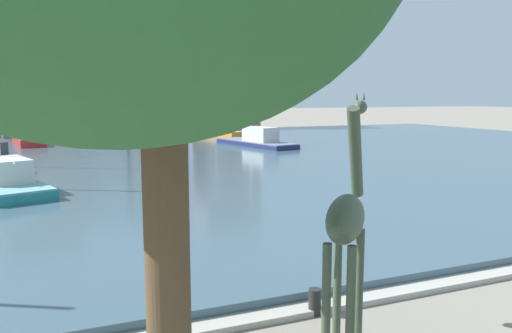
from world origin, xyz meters
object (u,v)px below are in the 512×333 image
at_px(giraffe_statue, 347,222).
at_px(mooring_bollard, 315,302).
at_px(sailboat_teal, 1,183).
at_px(sailboat_navy, 252,142).
at_px(sailboat_orange, 216,133).
at_px(sailboat_red, 27,138).

xyz_separation_m(giraffe_statue, mooring_bollard, (0.20, 1.30, -1.86)).
bearing_deg(mooring_bollard, sailboat_teal, 112.73).
relative_size(giraffe_statue, sailboat_teal, 0.50).
height_order(sailboat_navy, sailboat_orange, sailboat_orange).
height_order(giraffe_statue, sailboat_navy, sailboat_navy).
bearing_deg(sailboat_teal, mooring_bollard, -67.27).
xyz_separation_m(giraffe_statue, sailboat_navy, (10.38, 29.16, -1.56)).
bearing_deg(mooring_bollard, giraffe_statue, -98.59).
relative_size(giraffe_statue, sailboat_red, 0.44).
distance_m(giraffe_statue, sailboat_navy, 30.99).
xyz_separation_m(sailboat_orange, mooring_bollard, (-10.51, -37.65, -0.32)).
height_order(giraffe_statue, sailboat_teal, sailboat_teal).
bearing_deg(giraffe_statue, sailboat_navy, 70.40).
xyz_separation_m(sailboat_orange, sailboat_red, (-16.37, -0.91, 0.08)).
relative_size(sailboat_teal, sailboat_orange, 1.10).
bearing_deg(sailboat_orange, giraffe_statue, -105.37).
bearing_deg(sailboat_navy, sailboat_orange, 88.08).
xyz_separation_m(giraffe_statue, sailboat_red, (-5.67, 38.04, -1.46)).
distance_m(sailboat_orange, sailboat_red, 16.40).
bearing_deg(sailboat_orange, mooring_bollard, -105.60).
height_order(sailboat_teal, mooring_bollard, sailboat_teal).
relative_size(sailboat_teal, mooring_bollard, 16.38).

